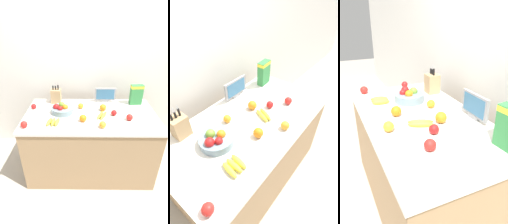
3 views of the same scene
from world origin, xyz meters
TOP-DOWN VIEW (x-y plane):
  - ground_plane at (0.00, 0.00)m, footprint 14.00×14.00m
  - wall_back at (0.00, 0.66)m, footprint 9.00×0.06m
  - counter at (0.00, 0.00)m, footprint 1.63×0.88m
  - knife_block at (-0.47, 0.33)m, footprint 0.13×0.12m
  - small_monitor at (0.21, 0.35)m, footprint 0.29×0.03m
  - cereal_box at (0.62, 0.29)m, footprint 0.17×0.09m
  - fruit_bowl at (-0.36, 0.04)m, footprint 0.28×0.28m
  - banana_bunch_left at (0.14, -0.07)m, footprint 0.15×0.21m
  - banana_bunch_right at (-0.43, -0.23)m, footprint 0.16×0.17m
  - apple_rightmost at (0.28, -0.03)m, footprint 0.07×0.07m
  - apple_by_knife_block at (0.45, -0.14)m, footprint 0.08×0.08m
  - apple_near_bananas at (-0.73, -0.31)m, footprint 0.08×0.08m
  - orange_near_bowl at (0.12, -0.30)m, footprint 0.08×0.08m
  - orange_back_center at (-0.09, -0.18)m, footprint 0.08×0.08m
  - orange_front_center at (-0.13, 0.15)m, footprint 0.07×0.07m
  - orange_mid_right at (0.16, 0.09)m, footprint 0.09×0.09m

SIDE VIEW (x-z plane):
  - ground_plane at x=0.00m, z-range 0.00..0.00m
  - counter at x=0.00m, z-range 0.00..0.87m
  - banana_bunch_left at x=0.14m, z-range 0.87..0.91m
  - banana_bunch_right at x=-0.43m, z-range 0.87..0.91m
  - apple_rightmost at x=0.28m, z-range 0.87..0.94m
  - orange_front_center at x=-0.13m, z-range 0.87..0.94m
  - apple_near_bananas at x=-0.73m, z-range 0.87..0.95m
  - apple_by_knife_block at x=0.45m, z-range 0.87..0.95m
  - orange_near_bowl at x=0.12m, z-range 0.87..0.95m
  - orange_back_center at x=-0.09m, z-range 0.87..0.95m
  - orange_mid_right at x=0.16m, z-range 0.87..0.96m
  - fruit_bowl at x=-0.36m, z-range 0.85..0.98m
  - knife_block at x=-0.47m, z-range 0.82..1.11m
  - small_monitor at x=0.21m, z-range 0.88..1.08m
  - cereal_box at x=0.62m, z-range 0.88..1.16m
  - wall_back at x=0.00m, z-range 0.00..2.60m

